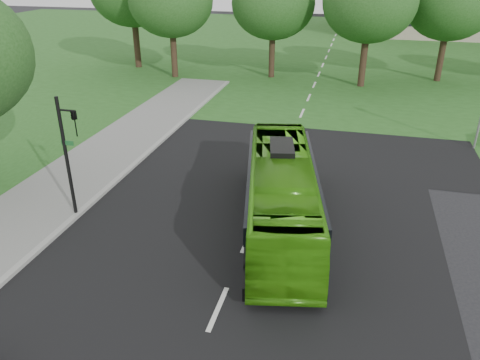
{
  "coord_description": "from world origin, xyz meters",
  "views": [
    {
      "loc": [
        3.3,
        -12.47,
        9.52
      ],
      "look_at": [
        -0.72,
        3.62,
        1.6
      ],
      "focal_mm": 35.0,
      "sensor_mm": 36.0,
      "label": 1
    }
  ],
  "objects_px": {
    "traffic_light": "(69,149)",
    "tree_park_b": "(273,3)",
    "tree_park_c": "(370,2)",
    "tree_park_d": "(451,2)",
    "tree_park_a": "(171,1)",
    "bus": "(281,194)"
  },
  "relations": [
    {
      "from": "tree_park_b",
      "to": "tree_park_c",
      "type": "distance_m",
      "value": 7.8
    },
    {
      "from": "tree_park_a",
      "to": "bus",
      "type": "relative_size",
      "value": 0.91
    },
    {
      "from": "tree_park_b",
      "to": "bus",
      "type": "xyz_separation_m",
      "value": [
        4.97,
        -24.74,
        -4.67
      ]
    },
    {
      "from": "tree_park_b",
      "to": "tree_park_d",
      "type": "bearing_deg",
      "value": 8.18
    },
    {
      "from": "tree_park_b",
      "to": "tree_park_c",
      "type": "height_order",
      "value": "tree_park_c"
    },
    {
      "from": "tree_park_c",
      "to": "tree_park_b",
      "type": "bearing_deg",
      "value": 169.66
    },
    {
      "from": "tree_park_d",
      "to": "traffic_light",
      "type": "bearing_deg",
      "value": -121.35
    },
    {
      "from": "tree_park_d",
      "to": "traffic_light",
      "type": "relative_size",
      "value": 1.87
    },
    {
      "from": "tree_park_d",
      "to": "bus",
      "type": "height_order",
      "value": "tree_park_d"
    },
    {
      "from": "tree_park_b",
      "to": "tree_park_d",
      "type": "xyz_separation_m",
      "value": [
        13.94,
        2.0,
        0.19
      ]
    },
    {
      "from": "tree_park_a",
      "to": "bus",
      "type": "bearing_deg",
      "value": -59.95
    },
    {
      "from": "traffic_light",
      "to": "tree_park_d",
      "type": "bearing_deg",
      "value": 77.65
    },
    {
      "from": "tree_park_a",
      "to": "traffic_light",
      "type": "bearing_deg",
      "value": -77.89
    },
    {
      "from": "tree_park_d",
      "to": "traffic_light",
      "type": "distance_m",
      "value": 32.88
    },
    {
      "from": "tree_park_a",
      "to": "tree_park_b",
      "type": "height_order",
      "value": "tree_park_a"
    },
    {
      "from": "traffic_light",
      "to": "tree_park_b",
      "type": "bearing_deg",
      "value": 102.23
    },
    {
      "from": "bus",
      "to": "traffic_light",
      "type": "xyz_separation_m",
      "value": [
        -8.04,
        -1.19,
        1.5
      ]
    },
    {
      "from": "tree_park_a",
      "to": "tree_park_c",
      "type": "xyz_separation_m",
      "value": [
        15.9,
        0.53,
        0.17
      ]
    },
    {
      "from": "traffic_light",
      "to": "tree_park_a",
      "type": "bearing_deg",
      "value": 121.11
    },
    {
      "from": "tree_park_a",
      "to": "traffic_light",
      "type": "xyz_separation_m",
      "value": [
        5.15,
        -24.0,
        -3.36
      ]
    },
    {
      "from": "tree_park_c",
      "to": "traffic_light",
      "type": "height_order",
      "value": "tree_park_c"
    },
    {
      "from": "tree_park_a",
      "to": "tree_park_d",
      "type": "height_order",
      "value": "tree_park_d"
    }
  ]
}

